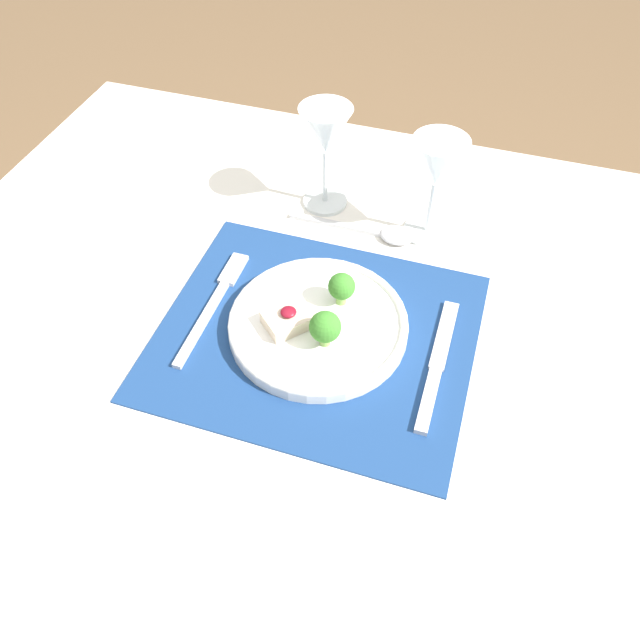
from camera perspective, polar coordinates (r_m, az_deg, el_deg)
The scene contains 9 objects.
ground_plane at distance 1.49m, azimuth -0.22°, elevation -20.04°, with size 8.00×8.00×0.00m, color brown.
dining_table at distance 0.91m, azimuth -0.34°, elevation -5.27°, with size 1.24×1.03×0.75m.
placemat at distance 0.83m, azimuth -0.36°, elevation -1.41°, with size 0.42×0.36×0.00m, color navy.
dinner_plate at distance 0.83m, azimuth -0.02°, elevation -0.28°, with size 0.24×0.24×0.07m.
fork at distance 0.88m, azimuth -9.46°, elevation 1.95°, with size 0.02×0.22×0.01m.
knife at distance 0.80m, azimuth 10.50°, elevation -4.67°, with size 0.02×0.22×0.01m.
spoon at distance 0.98m, azimuth 5.70°, elevation 7.95°, with size 0.20×0.04×0.02m.
wine_glass_near at distance 0.92m, azimuth 10.68°, elevation 13.51°, with size 0.08×0.08×0.16m.
wine_glass_far at distance 0.97m, azimuth 0.52°, elevation 16.46°, with size 0.08×0.08×0.17m.
Camera 1 is at (0.17, -0.50, 1.39)m, focal length 35.00 mm.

